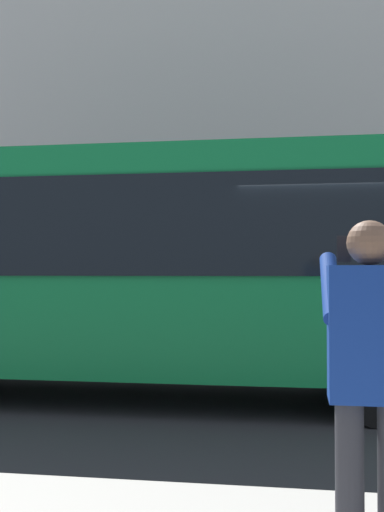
% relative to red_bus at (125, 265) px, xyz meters
% --- Properties ---
extents(ground_plane, '(60.00, 60.00, 0.00)m').
position_rel_red_bus_xyz_m(ground_plane, '(-2.82, 0.09, -1.68)').
color(ground_plane, '#2B2B2D').
extents(building_facade_far, '(28.00, 1.55, 12.00)m').
position_rel_red_bus_xyz_m(building_facade_far, '(-2.83, -6.70, 4.30)').
color(building_facade_far, beige).
rests_on(building_facade_far, ground_plane).
extents(red_bus, '(9.05, 2.54, 3.08)m').
position_rel_red_bus_xyz_m(red_bus, '(0.00, 0.00, 0.00)').
color(red_bus, '#0F7238').
rests_on(red_bus, ground_plane).
extents(pedestrian_photographer, '(0.53, 0.52, 1.70)m').
position_rel_red_bus_xyz_m(pedestrian_photographer, '(-2.52, 4.73, -0.54)').
color(pedestrian_photographer, '#2D2D33').
rests_on(pedestrian_photographer, sidewalk_curb).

